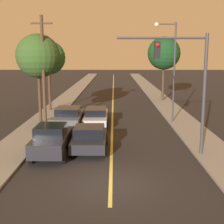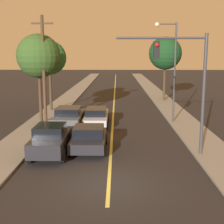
{
  "view_description": "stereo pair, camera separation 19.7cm",
  "coord_description": "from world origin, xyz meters",
  "px_view_note": "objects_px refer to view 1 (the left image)",
  "views": [
    {
      "loc": [
        0.15,
        -12.63,
        5.57
      ],
      "look_at": [
        0.0,
        8.69,
        1.6
      ],
      "focal_mm": 50.0,
      "sensor_mm": 36.0,
      "label": 1
    },
    {
      "loc": [
        0.34,
        -12.62,
        5.57
      ],
      "look_at": [
        0.0,
        8.69,
        1.6
      ],
      "focal_mm": 50.0,
      "sensor_mm": 36.0,
      "label": 2
    }
  ],
  "objects_px": {
    "car_near_lane_front": "(89,138)",
    "utility_pole_left": "(43,70)",
    "car_near_lane_second": "(96,116)",
    "tree_left_far": "(48,58)",
    "traffic_signal_mast": "(185,74)",
    "streetlamp_right": "(170,60)",
    "tree_right_near": "(164,53)",
    "tree_left_near": "(38,56)",
    "car_outer_lane_front": "(52,140)",
    "car_outer_lane_second": "(69,118)"
  },
  "relations": [
    {
      "from": "utility_pole_left",
      "to": "tree_right_near",
      "type": "height_order",
      "value": "utility_pole_left"
    },
    {
      "from": "utility_pole_left",
      "to": "tree_right_near",
      "type": "bearing_deg",
      "value": 50.57
    },
    {
      "from": "traffic_signal_mast",
      "to": "car_near_lane_front",
      "type": "bearing_deg",
      "value": 170.67
    },
    {
      "from": "car_near_lane_second",
      "to": "tree_left_far",
      "type": "xyz_separation_m",
      "value": [
        -4.92,
        6.26,
        4.48
      ]
    },
    {
      "from": "car_outer_lane_second",
      "to": "utility_pole_left",
      "type": "distance_m",
      "value": 4.09
    },
    {
      "from": "car_outer_lane_front",
      "to": "streetlamp_right",
      "type": "distance_m",
      "value": 12.27
    },
    {
      "from": "car_outer_lane_second",
      "to": "tree_right_near",
      "type": "bearing_deg",
      "value": 56.52
    },
    {
      "from": "car_near_lane_front",
      "to": "tree_right_near",
      "type": "height_order",
      "value": "tree_right_near"
    },
    {
      "from": "tree_right_near",
      "to": "car_near_lane_second",
      "type": "bearing_deg",
      "value": -119.22
    },
    {
      "from": "traffic_signal_mast",
      "to": "tree_left_near",
      "type": "relative_size",
      "value": 0.93
    },
    {
      "from": "traffic_signal_mast",
      "to": "car_outer_lane_second",
      "type": "bearing_deg",
      "value": 138.21
    },
    {
      "from": "tree_right_near",
      "to": "tree_left_near",
      "type": "bearing_deg",
      "value": -133.31
    },
    {
      "from": "tree_left_near",
      "to": "car_outer_lane_front",
      "type": "bearing_deg",
      "value": -72.74
    },
    {
      "from": "car_near_lane_second",
      "to": "streetlamp_right",
      "type": "height_order",
      "value": "streetlamp_right"
    },
    {
      "from": "car_outer_lane_front",
      "to": "tree_left_far",
      "type": "height_order",
      "value": "tree_left_far"
    },
    {
      "from": "tree_left_near",
      "to": "utility_pole_left",
      "type": "bearing_deg",
      "value": -60.41
    },
    {
      "from": "car_outer_lane_front",
      "to": "utility_pole_left",
      "type": "relative_size",
      "value": 0.5
    },
    {
      "from": "streetlamp_right",
      "to": "tree_left_near",
      "type": "bearing_deg",
      "value": -178.02
    },
    {
      "from": "utility_pole_left",
      "to": "car_near_lane_second",
      "type": "bearing_deg",
      "value": 8.63
    },
    {
      "from": "streetlamp_right",
      "to": "utility_pole_left",
      "type": "distance_m",
      "value": 9.9
    },
    {
      "from": "tree_left_far",
      "to": "car_near_lane_second",
      "type": "bearing_deg",
      "value": -51.81
    },
    {
      "from": "car_outer_lane_front",
      "to": "tree_left_near",
      "type": "height_order",
      "value": "tree_left_near"
    },
    {
      "from": "traffic_signal_mast",
      "to": "tree_left_near",
      "type": "height_order",
      "value": "tree_left_near"
    },
    {
      "from": "traffic_signal_mast",
      "to": "tree_right_near",
      "type": "xyz_separation_m",
      "value": [
        2.05,
        20.53,
        1.12
      ]
    },
    {
      "from": "car_near_lane_front",
      "to": "traffic_signal_mast",
      "type": "xyz_separation_m",
      "value": [
        5.23,
        -0.86,
        3.77
      ]
    },
    {
      "from": "car_near_lane_front",
      "to": "traffic_signal_mast",
      "type": "relative_size",
      "value": 0.61
    },
    {
      "from": "traffic_signal_mast",
      "to": "utility_pole_left",
      "type": "bearing_deg",
      "value": 142.8
    },
    {
      "from": "tree_left_far",
      "to": "tree_right_near",
      "type": "bearing_deg",
      "value": 28.95
    },
    {
      "from": "car_outer_lane_front",
      "to": "tree_right_near",
      "type": "bearing_deg",
      "value": 65.68
    },
    {
      "from": "car_near_lane_second",
      "to": "traffic_signal_mast",
      "type": "distance_m",
      "value": 9.92
    },
    {
      "from": "tree_left_near",
      "to": "tree_right_near",
      "type": "bearing_deg",
      "value": 46.69
    },
    {
      "from": "car_outer_lane_second",
      "to": "tree_left_near",
      "type": "height_order",
      "value": "tree_left_near"
    },
    {
      "from": "tree_left_near",
      "to": "tree_left_far",
      "type": "height_order",
      "value": "tree_left_near"
    },
    {
      "from": "car_outer_lane_front",
      "to": "car_outer_lane_second",
      "type": "bearing_deg",
      "value": 90.0
    },
    {
      "from": "car_near_lane_second",
      "to": "tree_left_near",
      "type": "xyz_separation_m",
      "value": [
        -4.52,
        0.49,
        4.68
      ]
    },
    {
      "from": "traffic_signal_mast",
      "to": "streetlamp_right",
      "type": "bearing_deg",
      "value": 85.65
    },
    {
      "from": "car_near_lane_second",
      "to": "tree_left_near",
      "type": "bearing_deg",
      "value": 173.83
    },
    {
      "from": "traffic_signal_mast",
      "to": "tree_left_near",
      "type": "xyz_separation_m",
      "value": [
        -9.75,
        8.02,
        0.88
      ]
    },
    {
      "from": "car_near_lane_front",
      "to": "tree_left_near",
      "type": "xyz_separation_m",
      "value": [
        -4.52,
        7.16,
        4.65
      ]
    },
    {
      "from": "car_near_lane_second",
      "to": "car_outer_lane_front",
      "type": "bearing_deg",
      "value": -104.97
    },
    {
      "from": "car_outer_lane_second",
      "to": "streetlamp_right",
      "type": "height_order",
      "value": "streetlamp_right"
    },
    {
      "from": "car_near_lane_second",
      "to": "streetlamp_right",
      "type": "relative_size",
      "value": 0.65
    },
    {
      "from": "tree_left_far",
      "to": "tree_right_near",
      "type": "relative_size",
      "value": 0.9
    },
    {
      "from": "car_outer_lane_front",
      "to": "tree_right_near",
      "type": "height_order",
      "value": "tree_right_near"
    },
    {
      "from": "car_near_lane_second",
      "to": "streetlamp_right",
      "type": "distance_m",
      "value": 7.37
    },
    {
      "from": "car_near_lane_front",
      "to": "car_outer_lane_front",
      "type": "bearing_deg",
      "value": -156.09
    },
    {
      "from": "car_near_lane_second",
      "to": "traffic_signal_mast",
      "type": "xyz_separation_m",
      "value": [
        5.23,
        -7.53,
        3.8
      ]
    },
    {
      "from": "streetlamp_right",
      "to": "tree_left_near",
      "type": "height_order",
      "value": "streetlamp_right"
    },
    {
      "from": "utility_pole_left",
      "to": "traffic_signal_mast",
      "type": "bearing_deg",
      "value": -37.2
    },
    {
      "from": "car_near_lane_front",
      "to": "utility_pole_left",
      "type": "xyz_separation_m",
      "value": [
        -3.91,
        6.08,
        3.67
      ]
    }
  ]
}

